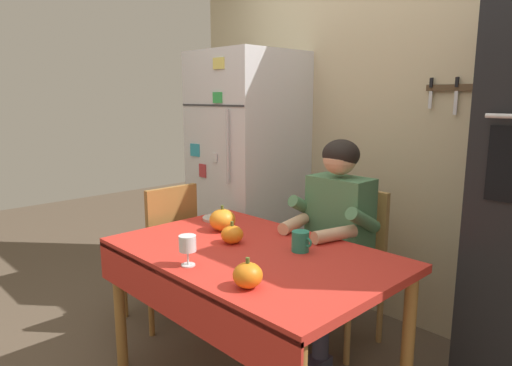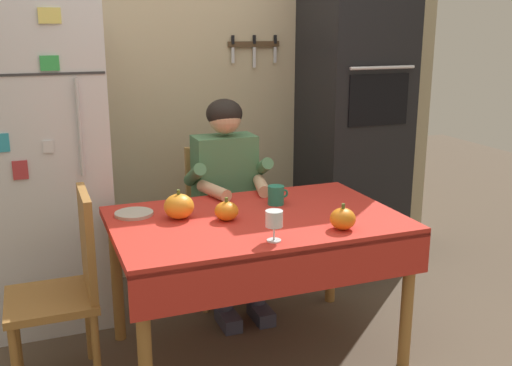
% 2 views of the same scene
% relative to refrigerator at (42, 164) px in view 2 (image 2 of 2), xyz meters
% --- Properties ---
extents(ground_plane, '(10.00, 10.00, 0.00)m').
position_rel_refrigerator_xyz_m(ground_plane, '(0.95, -0.96, -0.90)').
color(ground_plane, brown).
rests_on(ground_plane, ground).
extents(back_wall_assembly, '(3.70, 0.13, 2.60)m').
position_rel_refrigerator_xyz_m(back_wall_assembly, '(1.00, 0.39, 0.40)').
color(back_wall_assembly, '#BCAD89').
rests_on(back_wall_assembly, ground).
extents(refrigerator, '(0.68, 0.71, 1.80)m').
position_rel_refrigerator_xyz_m(refrigerator, '(0.00, 0.00, 0.00)').
color(refrigerator, silver).
rests_on(refrigerator, ground).
extents(wall_oven, '(0.60, 0.64, 2.10)m').
position_rel_refrigerator_xyz_m(wall_oven, '(2.00, 0.04, 0.15)').
color(wall_oven, black).
rests_on(wall_oven, ground).
extents(dining_table, '(1.40, 0.90, 0.74)m').
position_rel_refrigerator_xyz_m(dining_table, '(0.95, -0.88, -0.24)').
color(dining_table, '#9E6B33').
rests_on(dining_table, ground).
extents(chair_behind_person, '(0.40, 0.40, 0.93)m').
position_rel_refrigerator_xyz_m(chair_behind_person, '(1.00, -0.09, -0.39)').
color(chair_behind_person, tan).
rests_on(chair_behind_person, ground).
extents(seated_person, '(0.47, 0.55, 1.25)m').
position_rel_refrigerator_xyz_m(seated_person, '(1.00, -0.28, -0.16)').
color(seated_person, '#38384C').
rests_on(seated_person, ground).
extents(chair_left_side, '(0.40, 0.40, 0.93)m').
position_rel_refrigerator_xyz_m(chair_left_side, '(0.05, -0.79, -0.39)').
color(chair_left_side, '#9E6B33').
rests_on(chair_left_side, ground).
extents(coffee_mug, '(0.11, 0.09, 0.10)m').
position_rel_refrigerator_xyz_m(coffee_mug, '(1.13, -0.70, -0.11)').
color(coffee_mug, '#237F66').
rests_on(coffee_mug, dining_table).
extents(wine_glass, '(0.08, 0.08, 0.14)m').
position_rel_refrigerator_xyz_m(wine_glass, '(0.90, -1.21, -0.06)').
color(wine_glass, white).
rests_on(wine_glass, dining_table).
extents(pumpkin_large, '(0.15, 0.15, 0.14)m').
position_rel_refrigerator_xyz_m(pumpkin_large, '(0.59, -0.75, -0.10)').
color(pumpkin_large, orange).
rests_on(pumpkin_large, dining_table).
extents(pumpkin_medium, '(0.12, 0.12, 0.12)m').
position_rel_refrigerator_xyz_m(pumpkin_medium, '(1.26, -1.17, -0.11)').
color(pumpkin_medium, orange).
rests_on(pumpkin_medium, dining_table).
extents(pumpkin_small, '(0.12, 0.12, 0.11)m').
position_rel_refrigerator_xyz_m(pumpkin_small, '(0.80, -0.86, -0.11)').
color(pumpkin_small, orange).
rests_on(pumpkin_small, dining_table).
extents(serving_tray, '(0.19, 0.19, 0.02)m').
position_rel_refrigerator_xyz_m(serving_tray, '(0.40, -0.62, -0.15)').
color(serving_tray, '#B7B2A8').
rests_on(serving_tray, dining_table).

